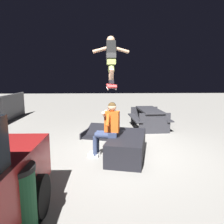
# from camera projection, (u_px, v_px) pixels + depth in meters

# --- Properties ---
(ground_plane) EXTENTS (40.00, 40.00, 0.00)m
(ground_plane) POSITION_uv_depth(u_px,v_px,m) (127.00, 152.00, 5.54)
(ground_plane) COLOR gray
(ledge_box_main) EXTENTS (1.87, 1.19, 0.52)m
(ledge_box_main) POSITION_uv_depth(u_px,v_px,m) (127.00, 146.00, 5.21)
(ledge_box_main) COLOR black
(ledge_box_main) RESTS_ON ground
(person_sitting_on_ledge) EXTENTS (0.59, 0.79, 1.36)m
(person_sitting_on_ledge) POSITION_uv_depth(u_px,v_px,m) (108.00, 127.00, 5.09)
(person_sitting_on_ledge) COLOR #2D3856
(person_sitting_on_ledge) RESTS_ON ground
(skateboard) EXTENTS (1.02, 0.22, 0.13)m
(skateboard) POSITION_uv_depth(u_px,v_px,m) (111.00, 86.00, 5.11)
(skateboard) COLOR #B72D2D
(skater_airborne) EXTENTS (0.62, 0.89, 1.12)m
(skater_airborne) POSITION_uv_depth(u_px,v_px,m) (111.00, 57.00, 5.05)
(skater_airborne) COLOR black
(kicker_ramp) EXTENTS (1.34, 1.20, 0.40)m
(kicker_ramp) POSITION_uv_depth(u_px,v_px,m) (99.00, 134.00, 7.11)
(kicker_ramp) COLOR black
(kicker_ramp) RESTS_ON ground
(picnic_table_back) EXTENTS (1.76, 1.42, 0.75)m
(picnic_table_back) POSITION_uv_depth(u_px,v_px,m) (149.00, 115.00, 8.02)
(picnic_table_back) COLOR #28282D
(picnic_table_back) RESTS_ON ground
(trash_bin) EXTENTS (0.52, 0.52, 0.89)m
(trash_bin) POSITION_uv_depth(u_px,v_px,m) (15.00, 201.00, 2.59)
(trash_bin) COLOR #19512D
(trash_bin) RESTS_ON ground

